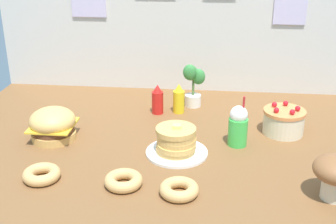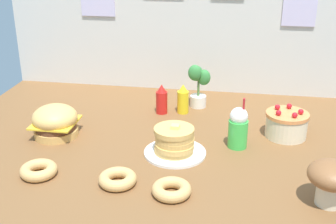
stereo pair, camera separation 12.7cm
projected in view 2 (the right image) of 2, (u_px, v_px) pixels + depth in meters
The scene contains 13 objects.
ground_plane at pixel (170, 155), 2.12m from camera, with size 2.39×1.84×0.02m, color brown.
back_wall at pixel (193, 17), 2.76m from camera, with size 2.39×0.04×0.94m.
burger at pixel (55, 121), 2.27m from camera, with size 0.23×0.23×0.17m.
pancake_stack at pixel (174, 143), 2.09m from camera, with size 0.29×0.29×0.15m.
layer_cake at pixel (286, 124), 2.26m from camera, with size 0.22×0.22×0.16m.
ketchup_bottle at pixel (162, 100), 2.55m from camera, with size 0.07×0.07×0.17m.
mustard_bottle at pixel (183, 100), 2.55m from camera, with size 0.07×0.07×0.17m.
cream_soda_cup at pixel (238, 128), 2.14m from camera, with size 0.10×0.10×0.26m.
donut_pink_glaze at pixel (39, 170), 1.92m from camera, with size 0.16×0.16×0.05m.
donut_chocolate at pixel (118, 179), 1.86m from camera, with size 0.16×0.16×0.05m.
donut_vanilla at pixel (172, 189), 1.78m from camera, with size 0.16×0.16×0.05m.
potted_plant at pixel (198, 84), 2.62m from camera, with size 0.13×0.10×0.26m.
mushroom_stool at pixel (332, 179), 1.69m from camera, with size 0.19×0.19×0.18m.
Camera 2 is at (0.30, -1.85, 1.00)m, focal length 47.53 mm.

